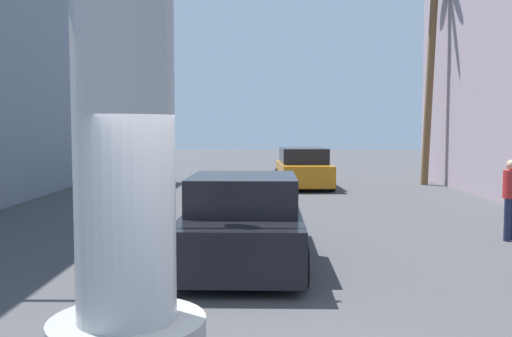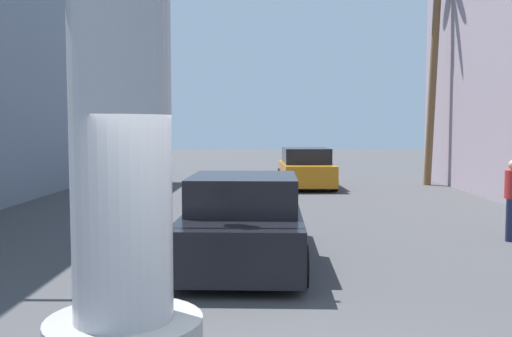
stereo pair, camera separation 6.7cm
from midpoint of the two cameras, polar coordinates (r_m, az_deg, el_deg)
The scene contains 5 objects.
ground_plane at distance 14.53m, azimuth 0.04°, elevation -5.30°, with size 91.99×91.99×0.00m, color #424244.
car_lead at distance 10.22m, azimuth -1.39°, elevation -5.34°, with size 2.15×5.05×1.56m.
car_far at distance 22.69m, azimuth 4.65°, elevation -0.02°, with size 2.16×4.42×1.56m.
palm_tree_far_right at distance 24.81m, azimuth 17.03°, elevation 12.77°, with size 2.92×2.85×9.43m.
pedestrian_mid_right at distance 13.08m, azimuth 24.01°, elevation -2.28°, with size 0.47×0.47×1.71m.
Camera 1 is at (0.07, -4.33, 2.40)m, focal length 40.00 mm.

